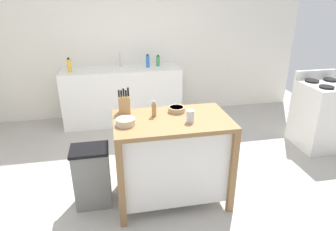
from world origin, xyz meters
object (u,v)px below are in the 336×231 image
object	(u,v)px
kitchen_island	(172,156)
stove	(321,115)
bottle_hand_soap	(69,65)
drinking_cup	(190,116)
trash_bin	(92,176)
sink_faucet	(120,60)
bottle_dish_soap	(158,61)
bowl_stoneware_deep	(126,122)
knife_block	(124,104)
bowl_ceramic_small	(177,109)
pepper_grinder	(154,109)
bottle_spray_cleaner	(148,61)

from	to	relation	value
kitchen_island	stove	world-z (taller)	stove
bottle_hand_soap	drinking_cup	bearing A→B (deg)	-59.42
trash_bin	sink_faucet	xyz separation A→B (m)	(0.41, 2.21, 0.68)
bottle_dish_soap	kitchen_island	bearing A→B (deg)	-96.07
drinking_cup	bottle_dish_soap	distance (m)	2.30
bowl_stoneware_deep	knife_block	bearing A→B (deg)	88.35
bowl_ceramic_small	bottle_hand_soap	xyz separation A→B (m)	(-1.21, 1.90, 0.07)
kitchen_island	pepper_grinder	world-z (taller)	pepper_grinder
knife_block	bottle_spray_cleaner	xyz separation A→B (m)	(0.48, 1.90, -0.00)
bottle_dish_soap	bottle_spray_cleaner	bearing A→B (deg)	-161.03
bowl_stoneware_deep	bottle_hand_soap	xyz separation A→B (m)	(-0.70, 2.12, 0.06)
knife_block	pepper_grinder	bearing A→B (deg)	-26.85
pepper_grinder	bottle_hand_soap	world-z (taller)	bottle_hand_soap
stove	kitchen_island	bearing A→B (deg)	-161.86
pepper_grinder	trash_bin	distance (m)	0.91
trash_bin	bottle_hand_soap	xyz separation A→B (m)	(-0.35, 1.99, 0.67)
bowl_stoneware_deep	drinking_cup	world-z (taller)	drinking_cup
pepper_grinder	sink_faucet	size ratio (longest dim) A/B	0.71
bowl_ceramic_small	bottle_spray_cleaner	size ratio (longest dim) A/B	0.78
bowl_stoneware_deep	sink_faucet	distance (m)	2.34
trash_bin	bottle_hand_soap	bearing A→B (deg)	99.98
kitchen_island	drinking_cup	world-z (taller)	drinking_cup
kitchen_island	bowl_stoneware_deep	size ratio (longest dim) A/B	6.51
knife_block	trash_bin	size ratio (longest dim) A/B	0.40
bowl_stoneware_deep	sink_faucet	size ratio (longest dim) A/B	0.76
bottle_hand_soap	knife_block	bearing A→B (deg)	-68.77
bowl_stoneware_deep	bottle_spray_cleaner	xyz separation A→B (m)	(0.49, 2.19, 0.06)
knife_block	pepper_grinder	world-z (taller)	knife_block
bowl_stoneware_deep	trash_bin	bearing A→B (deg)	160.03
bottle_hand_soap	bowl_stoneware_deep	bearing A→B (deg)	-71.66
drinking_cup	stove	world-z (taller)	same
bowl_ceramic_small	stove	distance (m)	2.28
knife_block	stove	xyz separation A→B (m)	(2.66, 0.50, -0.54)
bottle_hand_soap	bottle_dish_soap	bearing A→B (deg)	5.67
bowl_stoneware_deep	stove	xyz separation A→B (m)	(2.67, 0.79, -0.48)
kitchen_island	knife_block	size ratio (longest dim) A/B	4.30
knife_block	drinking_cup	xyz separation A→B (m)	(0.57, -0.34, -0.04)
bowl_ceramic_small	bowl_stoneware_deep	bearing A→B (deg)	-156.70
pepper_grinder	trash_bin	world-z (taller)	pepper_grinder
trash_bin	sink_faucet	size ratio (longest dim) A/B	2.86
bottle_spray_cleaner	bottle_dish_soap	world-z (taller)	bottle_spray_cleaner
bottle_hand_soap	bottle_spray_cleaner	bearing A→B (deg)	3.61
drinking_cup	trash_bin	xyz separation A→B (m)	(-0.93, 0.17, -0.64)
bottle_spray_cleaner	knife_block	bearing A→B (deg)	-104.23
sink_faucet	trash_bin	bearing A→B (deg)	-100.60
bowl_ceramic_small	pepper_grinder	distance (m)	0.25
knife_block	sink_faucet	bearing A→B (deg)	88.52
pepper_grinder	stove	world-z (taller)	pepper_grinder
knife_block	bowl_stoneware_deep	distance (m)	0.30
bottle_dish_soap	bottle_hand_soap	size ratio (longest dim) A/B	0.82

